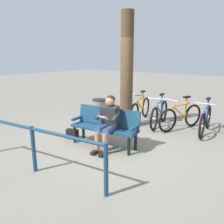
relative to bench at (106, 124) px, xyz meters
The scene contains 11 objects.
ground_plane 0.53m from the bench, 155.32° to the right, with size 40.00×40.00×0.00m, color slate.
bench is the anchor object (origin of this frame).
person_reading 0.28m from the bench, 143.29° to the left, with size 0.53×0.80×1.20m.
handbag 1.02m from the bench, 13.01° to the left, with size 0.30×0.14×0.24m, color black.
tree_trunk 1.83m from the bench, 74.01° to the right, with size 0.35×0.35×3.19m, color #4C3823.
litter_bin 1.63m from the bench, 43.65° to the right, with size 0.42×0.42×0.78m.
bicycle_black 2.78m from the bench, 124.32° to the right, with size 0.48×1.67×0.94m.
bicycle_silver 2.39m from the bench, 112.81° to the right, with size 0.68×1.60×0.94m.
bicycle_purple 2.17m from the bench, 97.51° to the right, with size 0.50×1.66×0.94m.
bicycle_orange 2.33m from the bench, 78.88° to the right, with size 0.50×1.66×0.94m.
railing_fence 1.78m from the bench, 83.30° to the left, with size 3.07×0.50×0.85m.
Camera 1 is at (-3.08, 3.95, 2.06)m, focal length 36.72 mm.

